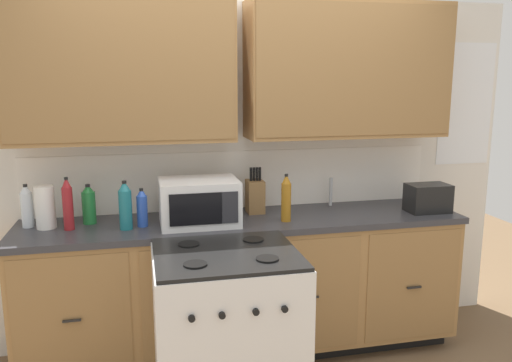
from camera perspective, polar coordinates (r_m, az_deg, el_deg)
wall_unit at (r=3.43m, az=-1.92°, el=7.84°), size 4.02×0.40×2.37m
counter_run at (r=3.49m, az=-1.17°, el=-11.42°), size 2.85×0.64×0.94m
stove_range at (r=2.90m, az=-3.19°, el=-16.68°), size 0.76×0.68×0.95m
microwave at (r=3.21m, az=-6.33°, el=-2.31°), size 0.48×0.37×0.28m
toaster at (r=3.68m, az=18.49°, el=-1.79°), size 0.28×0.18×0.19m
knife_block at (r=3.47m, az=-0.10°, el=-1.64°), size 0.11×0.14×0.31m
sink_faucet at (r=3.70m, az=8.27°, el=-1.18°), size 0.02×0.02×0.20m
paper_towel_roll at (r=3.35m, az=-22.31°, el=-2.70°), size 0.12×0.12×0.26m
bottle_clear at (r=3.41m, az=-24.03°, el=-2.57°), size 0.07×0.07×0.27m
bottle_teal at (r=3.17m, az=-14.27°, el=-2.67°), size 0.08×0.08×0.30m
bottle_blue at (r=3.21m, az=-12.50°, el=-2.92°), size 0.07×0.07×0.24m
bottle_green at (r=3.36m, az=-18.03°, el=-2.48°), size 0.08×0.08×0.25m
bottle_red at (r=3.26m, az=-20.12°, el=-2.43°), size 0.06×0.06×0.32m
bottle_amber at (r=3.25m, az=3.36°, el=-1.92°), size 0.06×0.06×0.30m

